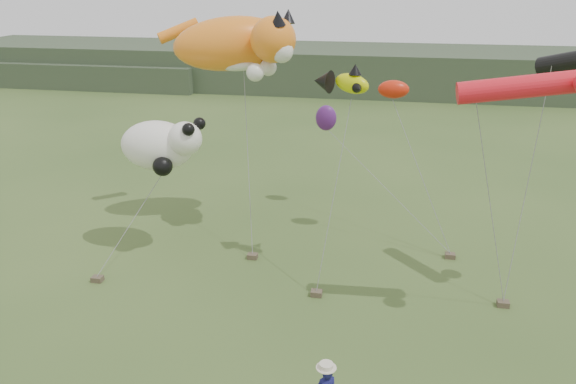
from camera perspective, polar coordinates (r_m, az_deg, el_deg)
name	(u,v)px	position (r m, az deg, el deg)	size (l,w,h in m)	color
ground	(307,377)	(16.80, 1.98, -18.29)	(120.00, 120.00, 0.00)	#385123
headland	(347,69)	(58.43, 5.97, 12.29)	(90.00, 13.00, 4.00)	#2D3D28
sandbag_anchors	(322,276)	(21.39, 3.50, -8.54)	(15.01, 4.74, 0.20)	brown
cat_kite	(240,44)	(23.75, -4.88, 14.78)	(6.41, 3.85, 2.75)	orange
fish_kite	(341,82)	(19.93, 5.41, 11.07)	(2.22, 1.45, 1.09)	#CAD604
tube_kites	(568,71)	(18.75, 26.61, 10.90)	(6.10, 4.66, 1.88)	black
panda_kite	(162,145)	(22.52, -12.72, 4.68)	(3.44, 2.23, 2.14)	white
misc_kites	(354,106)	(25.02, 6.72, 8.66)	(4.16, 3.64, 2.96)	red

